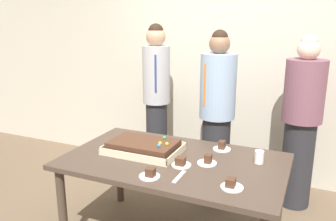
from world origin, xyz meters
name	(u,v)px	position (x,y,z in m)	size (l,w,h in m)	color
interior_back_panel	(228,50)	(0.00, 1.60, 1.50)	(8.00, 0.12, 3.00)	beige
party_table	(174,169)	(0.00, 0.00, 0.68)	(1.73, 1.02, 0.76)	#47382D
sheet_cake	(144,147)	(-0.29, 0.04, 0.81)	(0.61, 0.41, 0.12)	beige
plated_slice_near_left	(150,174)	(-0.03, -0.36, 0.79)	(0.15, 0.15, 0.07)	white
plated_slice_near_right	(231,185)	(0.53, -0.29, 0.78)	(0.15, 0.15, 0.07)	white
plated_slice_far_left	(181,163)	(0.10, -0.10, 0.79)	(0.15, 0.15, 0.07)	white
plated_slice_far_right	(222,147)	(0.29, 0.36, 0.79)	(0.15, 0.15, 0.08)	white
plated_slice_center_front	(207,161)	(0.27, 0.02, 0.79)	(0.15, 0.15, 0.08)	white
drink_cup_nearest	(259,157)	(0.63, 0.20, 0.81)	(0.07, 0.07, 0.10)	white
cake_server_utensil	(179,177)	(0.16, -0.28, 0.77)	(0.03, 0.20, 0.01)	silver
person_serving_front	(217,117)	(0.11, 0.83, 0.90)	(0.35, 0.35, 1.75)	#28282D
person_green_shirt_behind	(156,99)	(-0.69, 1.12, 0.95)	(0.31, 0.31, 1.79)	#28282D
person_striped_tie_right	(301,122)	(0.87, 1.10, 0.88)	(0.38, 0.38, 1.71)	#28282D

